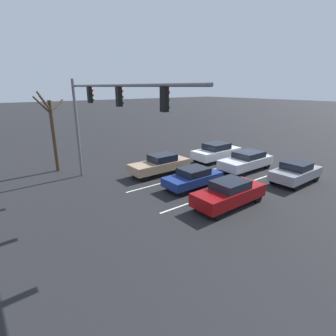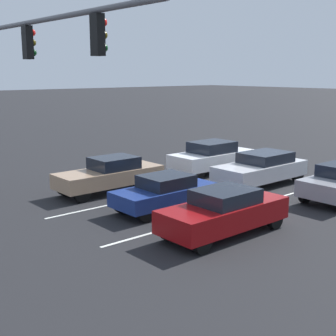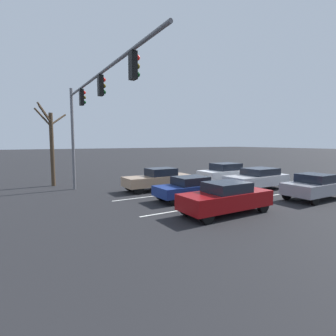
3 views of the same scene
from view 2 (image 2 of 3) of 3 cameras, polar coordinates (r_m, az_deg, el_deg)
The scene contains 8 objects.
ground_plane at distance 22.19m, azimuth 11.62°, elevation -2.00°, with size 240.00×240.00×0.00m, color black.
lane_stripe_left_divider at distance 19.54m, azimuth 12.13°, elevation -3.86°, with size 0.12×16.10×0.01m, color silver.
lane_stripe_center_divider at distance 21.85m, azimuth 4.52°, elevation -1.99°, with size 0.12×16.10×0.01m, color silver.
car_maroon_leftlane_front at distance 15.12m, azimuth 6.86°, elevation -5.28°, with size 1.75×4.51×1.49m.
car_tan_rightlane_front at distance 20.47m, azimuth -7.03°, elevation -0.75°, with size 1.71×4.80×1.51m.
car_navy_midlane_front at distance 17.65m, azimuth -0.34°, elevation -2.91°, with size 1.71×4.08×1.34m.
car_silver_midlane_second at distance 21.97m, azimuth 11.31°, elevation -0.01°, with size 1.94×4.70×1.50m.
car_white_rightlane_second at distance 24.49m, azimuth 5.43°, elevation 1.41°, with size 1.93×4.70×1.60m.
Camera 2 is at (-13.13, 17.13, 5.13)m, focal length 50.00 mm.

